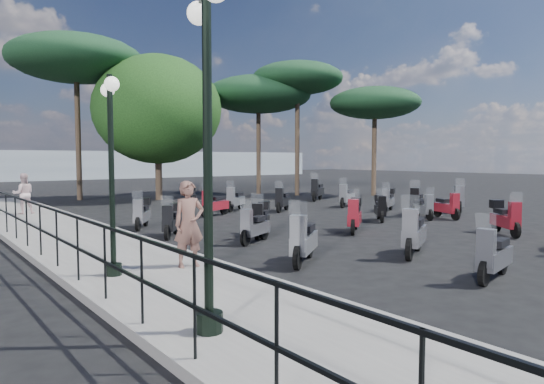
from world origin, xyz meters
TOP-DOWN VIEW (x-y plane):
  - ground at (0.00, 0.00)m, footprint 120.00×120.00m
  - sidewalk at (-6.50, 3.00)m, footprint 3.00×30.00m
  - railing at (-7.80, 2.80)m, footprint 0.04×26.04m
  - lamp_post_0 at (-7.29, -5.51)m, footprint 0.58×1.17m
  - lamp_post_1 at (-7.20, -2.01)m, footprint 0.44×1.02m
  - woman at (-5.80, -2.21)m, footprint 0.64×0.46m
  - pedestrian_far at (-6.50, 9.48)m, footprint 0.80×0.66m
  - scooter_0 at (-1.64, -6.04)m, footprint 1.59×0.61m
  - scooter_1 at (-3.45, -2.86)m, footprint 1.46×1.15m
  - scooter_2 at (-4.09, 2.05)m, footprint 1.08×1.28m
  - scooter_3 at (-4.09, 4.17)m, footprint 1.03×1.35m
  - scooter_5 at (-0.90, -3.77)m, footprint 1.65×1.01m
  - scooter_6 at (-2.80, -0.17)m, footprint 1.38×0.83m
  - scooter_7 at (-2.02, 0.60)m, footprint 1.25×1.22m
  - scooter_8 at (1.12, 6.70)m, footprint 1.42×1.03m
  - scooter_9 at (0.50, 9.49)m, footprint 1.08×1.31m
  - scooter_11 at (3.77, -3.55)m, footprint 1.12×1.37m
  - scooter_12 at (3.39, 0.76)m, footprint 1.13×1.17m
  - scooter_13 at (0.69, -0.50)m, footprint 1.40×1.18m
  - scooter_14 at (-0.55, 5.63)m, footprint 1.55×0.74m
  - scooter_17 at (5.07, 0.14)m, footprint 0.85×1.33m
  - scooter_18 at (5.81, 0.97)m, footprint 1.62×0.99m
  - scooter_19 at (6.07, 4.94)m, footprint 1.58×0.92m
  - scooter_20 at (2.50, 5.22)m, footprint 1.39×1.05m
  - scooter_23 at (5.85, -0.33)m, footprint 0.79×1.48m
  - scooter_24 at (8.29, 0.67)m, footprint 1.55×1.18m
  - scooter_25 at (6.19, 2.65)m, footprint 1.42×0.89m
  - scooter_26 at (7.28, 8.21)m, footprint 1.61×1.16m
  - broadleaf_tree at (0.89, 13.79)m, footprint 6.77×6.77m
  - pine_0 at (7.54, 13.81)m, footprint 6.46×6.46m
  - pine_1 at (8.86, 11.68)m, footprint 5.42×5.42m
  - pine_2 at (-2.53, 16.24)m, footprint 6.90×6.90m
  - pine_3 at (12.35, 8.71)m, footprint 5.36×5.36m
  - distant_hills at (0.00, 45.00)m, footprint 70.00×8.00m

SIDE VIEW (x-z plane):
  - ground at x=0.00m, z-range 0.00..0.00m
  - sidewalk at x=-6.50m, z-range 0.00..0.15m
  - scooter_17 at x=5.07m, z-range -0.18..1.00m
  - scooter_6 at x=-2.80m, z-range -0.18..1.01m
  - scooter_23 at x=5.85m, z-range -0.19..1.05m
  - scooter_14 at x=-0.55m, z-range -0.20..1.08m
  - scooter_0 at x=-1.64m, z-range -0.20..1.08m
  - scooter_12 at x=3.39m, z-range -0.15..1.04m
  - scooter_20 at x=2.50m, z-range -0.20..1.11m
  - scooter_8 at x=1.12m, z-range -0.20..1.11m
  - scooter_2 at x=-4.09m, z-range -0.15..1.07m
  - scooter_25 at x=6.19m, z-range -0.15..1.08m
  - scooter_9 at x=0.50m, z-range -0.15..1.08m
  - scooter_3 at x=-4.09m, z-range -0.15..1.08m
  - scooter_19 at x=6.07m, z-range -0.21..1.15m
  - scooter_7 at x=-2.02m, z-range -0.16..1.11m
  - scooter_1 at x=-3.45m, z-range -0.21..1.18m
  - scooter_11 at x=3.77m, z-range -0.16..1.13m
  - scooter_18 at x=5.81m, z-range -0.22..1.20m
  - scooter_5 at x=-0.90m, z-range -0.22..1.22m
  - scooter_13 at x=0.69m, z-range -0.16..1.17m
  - scooter_26 at x=7.28m, z-range -0.23..1.26m
  - scooter_24 at x=8.29m, z-range -0.17..1.25m
  - railing at x=-7.80m, z-range 0.35..1.45m
  - pedestrian_far at x=-6.50m, z-range 0.15..1.67m
  - woman at x=-5.80m, z-range 0.15..1.80m
  - distant_hills at x=0.00m, z-range 0.00..3.00m
  - lamp_post_1 at x=-7.20m, z-range 0.40..3.93m
  - lamp_post_0 at x=-7.29m, z-range 0.44..4.57m
  - broadleaf_tree at x=0.89m, z-range 0.96..8.65m
  - pine_3 at x=12.35m, z-range 2.26..8.69m
  - pine_0 at x=7.54m, z-range 2.48..9.74m
  - pine_1 at x=8.86m, z-range 2.98..10.91m
  - pine_2 at x=-2.53m, z-range 3.08..11.70m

